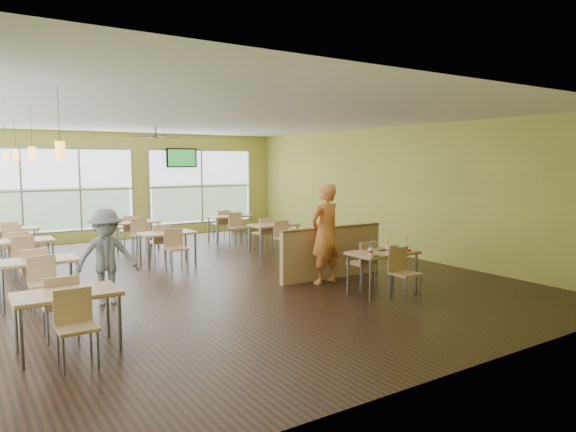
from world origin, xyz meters
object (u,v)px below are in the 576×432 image
object	(u,v)px
half_wall_divider	(332,252)
man_plaid	(325,234)
food_basket	(393,247)
main_table	(383,258)

from	to	relation	value
half_wall_divider	man_plaid	size ratio (longest dim) A/B	1.25
man_plaid	food_basket	size ratio (longest dim) A/B	8.74
main_table	half_wall_divider	world-z (taller)	half_wall_divider
half_wall_divider	food_basket	world-z (taller)	half_wall_divider
main_table	man_plaid	bearing A→B (deg)	109.00
main_table	half_wall_divider	distance (m)	1.45
half_wall_divider	man_plaid	xyz separation A→B (m)	(-0.40, -0.29, 0.44)
main_table	man_plaid	distance (m)	1.27
half_wall_divider	man_plaid	world-z (taller)	man_plaid
main_table	food_basket	xyz separation A→B (m)	(0.38, 0.14, 0.15)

